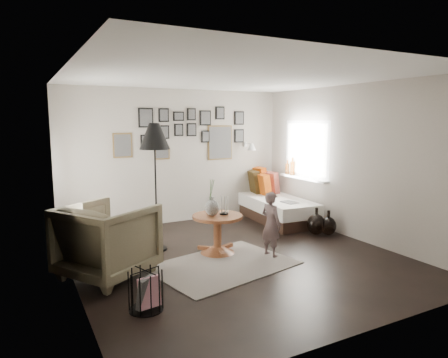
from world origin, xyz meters
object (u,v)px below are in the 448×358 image
pedestal_table (218,236)px  floor_lamp (155,141)px  vase (212,204)px  magazine_basket (146,290)px  demijohn_small (328,226)px  armchair (108,240)px  child (271,224)px  demijohn_large (316,224)px  daybed (272,204)px

pedestal_table → floor_lamp: 1.71m
vase → floor_lamp: (-0.68, 0.56, 0.93)m
magazine_basket → demijohn_small: (3.67, 1.25, -0.05)m
armchair → demijohn_small: 3.83m
demijohn_small → child: 1.62m
pedestal_table → child: (0.64, -0.48, 0.21)m
vase → demijohn_large: (2.08, 0.07, -0.57)m
daybed → floor_lamp: size_ratio=1.09×
demijohn_small → floor_lamp: bearing=168.1°
armchair → demijohn_large: armchair is taller
armchair → demijohn_large: size_ratio=2.16×
vase → child: vase is taller
child → pedestal_table: bearing=41.3°
armchair → child: child is taller
vase → daybed: bearing=33.9°
armchair → floor_lamp: bearing=-83.4°
floor_lamp → demijohn_small: floor_lamp is taller
demijohn_small → demijohn_large: bearing=145.1°
daybed → magazine_basket: daybed is taller
pedestal_table → demijohn_small: size_ratio=1.72×
daybed → demijohn_small: 1.44m
daybed → child: 2.28m
daybed → demijohn_small: bearing=-76.9°
demijohn_large → vase: bearing=-178.1°
pedestal_table → vase: bearing=166.0°
floor_lamp → demijohn_large: 3.18m
daybed → demijohn_large: size_ratio=4.43×
daybed → demijohn_large: daybed is taller
armchair → demijohn_large: bearing=-118.9°
magazine_basket → demijohn_large: size_ratio=0.92×
vase → demijohn_small: vase is taller
demijohn_large → child: (-1.35, -0.57, 0.30)m
armchair → demijohn_small: bearing=-120.8°
child → armchair: bearing=69.5°
vase → demijohn_small: bearing=-1.3°
armchair → magazine_basket: bearing=155.2°
armchair → child: size_ratio=1.07×
daybed → floor_lamp: floor_lamp is taller
magazine_basket → demijohn_small: size_ratio=1.01×
pedestal_table → daybed: (1.95, 1.38, 0.03)m
floor_lamp → demijohn_large: size_ratio=4.07×
armchair → child: (2.29, -0.34, 0.01)m
vase → magazine_basket: (-1.42, -1.30, -0.54)m
pedestal_table → daybed: size_ratio=0.35×
daybed → demijohn_small: size_ratio=4.87×
floor_lamp → magazine_basket: bearing=-111.6°
magazine_basket → daybed: bearing=37.7°
demijohn_small → child: size_ratio=0.45×
demijohn_large → demijohn_small: (0.17, -0.12, -0.02)m
pedestal_table → floor_lamp: (-0.76, 0.58, 1.42)m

